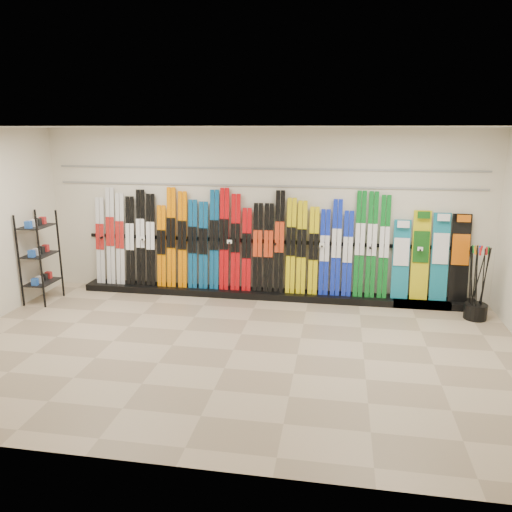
# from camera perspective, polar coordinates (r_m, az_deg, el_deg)

# --- Properties ---
(floor) EXTENTS (8.00, 8.00, 0.00)m
(floor) POSITION_cam_1_polar(r_m,az_deg,el_deg) (7.05, -2.59, -10.66)
(floor) COLOR gray
(floor) RESTS_ON ground
(back_wall) EXTENTS (8.00, 0.00, 8.00)m
(back_wall) POSITION_cam_1_polar(r_m,az_deg,el_deg) (8.97, 0.65, 4.87)
(back_wall) COLOR beige
(back_wall) RESTS_ON floor
(ceiling) EXTENTS (8.00, 8.00, 0.00)m
(ceiling) POSITION_cam_1_polar(r_m,az_deg,el_deg) (6.39, -2.91, 14.52)
(ceiling) COLOR silver
(ceiling) RESTS_ON back_wall
(ski_rack_base) EXTENTS (8.00, 0.40, 0.12)m
(ski_rack_base) POSITION_cam_1_polar(r_m,az_deg,el_deg) (9.08, 1.82, -4.40)
(ski_rack_base) COLOR black
(ski_rack_base) RESTS_ON floor
(skis) EXTENTS (5.38, 0.23, 1.84)m
(skis) POSITION_cam_1_polar(r_m,az_deg,el_deg) (8.99, -2.40, 1.39)
(skis) COLOR silver
(skis) RESTS_ON ski_rack_base
(snowboards) EXTENTS (1.26, 0.24, 1.52)m
(snowboards) POSITION_cam_1_polar(r_m,az_deg,el_deg) (8.99, 19.39, -0.16)
(snowboards) COLOR #14728C
(snowboards) RESTS_ON ski_rack_base
(accessory_rack) EXTENTS (0.40, 0.60, 1.59)m
(accessory_rack) POSITION_cam_1_polar(r_m,az_deg,el_deg) (9.48, -23.46, -0.17)
(accessory_rack) COLOR black
(accessory_rack) RESTS_ON floor
(pole_bin) EXTENTS (0.36, 0.36, 0.25)m
(pole_bin) POSITION_cam_1_polar(r_m,az_deg,el_deg) (8.81, 23.78, -5.81)
(pole_bin) COLOR black
(pole_bin) RESTS_ON floor
(ski_poles) EXTENTS (0.32, 0.24, 1.18)m
(ski_poles) POSITION_cam_1_polar(r_m,az_deg,el_deg) (8.67, 23.92, -2.78)
(ski_poles) COLOR black
(ski_poles) RESTS_ON pole_bin
(slatwall_rail_0) EXTENTS (7.60, 0.02, 0.03)m
(slatwall_rail_0) POSITION_cam_1_polar(r_m,az_deg,el_deg) (8.88, 0.64, 8.03)
(slatwall_rail_0) COLOR gray
(slatwall_rail_0) RESTS_ON back_wall
(slatwall_rail_1) EXTENTS (7.60, 0.02, 0.03)m
(slatwall_rail_1) POSITION_cam_1_polar(r_m,az_deg,el_deg) (8.85, 0.65, 9.96)
(slatwall_rail_1) COLOR gray
(slatwall_rail_1) RESTS_ON back_wall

